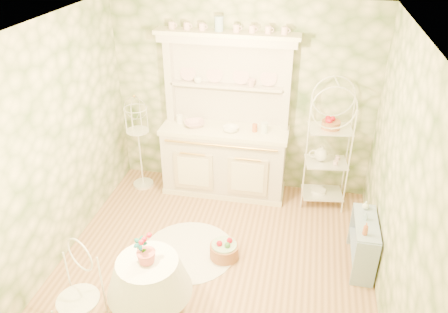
% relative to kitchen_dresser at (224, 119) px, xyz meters
% --- Properties ---
extents(floor, '(3.60, 3.60, 0.00)m').
position_rel_kitchen_dresser_xyz_m(floor, '(0.20, -1.52, -1.15)').
color(floor, tan).
rests_on(floor, ground).
extents(ceiling, '(3.60, 3.60, 0.00)m').
position_rel_kitchen_dresser_xyz_m(ceiling, '(0.20, -1.52, 1.56)').
color(ceiling, white).
rests_on(ceiling, floor).
extents(wall_left, '(3.60, 3.60, 0.00)m').
position_rel_kitchen_dresser_xyz_m(wall_left, '(-1.60, -1.52, 0.21)').
color(wall_left, beige).
rests_on(wall_left, floor).
extents(wall_right, '(3.60, 3.60, 0.00)m').
position_rel_kitchen_dresser_xyz_m(wall_right, '(2.00, -1.52, 0.21)').
color(wall_right, beige).
rests_on(wall_right, floor).
extents(wall_back, '(3.60, 3.60, 0.00)m').
position_rel_kitchen_dresser_xyz_m(wall_back, '(0.20, 0.28, 0.21)').
color(wall_back, beige).
rests_on(wall_back, floor).
extents(wall_front, '(3.60, 3.60, 0.00)m').
position_rel_kitchen_dresser_xyz_m(wall_front, '(0.20, -3.32, 0.21)').
color(wall_front, beige).
rests_on(wall_front, floor).
extents(kitchen_dresser, '(1.87, 0.61, 2.29)m').
position_rel_kitchen_dresser_xyz_m(kitchen_dresser, '(0.00, 0.00, 0.00)').
color(kitchen_dresser, silver).
rests_on(kitchen_dresser, floor).
extents(bakers_rack, '(0.59, 0.46, 1.74)m').
position_rel_kitchen_dresser_xyz_m(bakers_rack, '(1.41, -0.03, -0.28)').
color(bakers_rack, white).
rests_on(bakers_rack, floor).
extents(side_shelf, '(0.32, 0.74, 0.62)m').
position_rel_kitchen_dresser_xyz_m(side_shelf, '(1.85, -1.22, -0.83)').
color(side_shelf, '#8EA5C1').
rests_on(side_shelf, floor).
extents(round_table, '(0.71, 0.71, 0.75)m').
position_rel_kitchen_dresser_xyz_m(round_table, '(-0.27, -2.39, -0.77)').
color(round_table, white).
rests_on(round_table, floor).
extents(cafe_chair, '(0.58, 0.58, 0.96)m').
position_rel_kitchen_dresser_xyz_m(cafe_chair, '(-0.84, -2.74, -0.67)').
color(cafe_chair, white).
rests_on(cafe_chair, floor).
extents(birdcage_stand, '(0.40, 0.40, 1.55)m').
position_rel_kitchen_dresser_xyz_m(birdcage_stand, '(-1.22, -0.11, -0.37)').
color(birdcage_stand, white).
rests_on(birdcage_stand, floor).
extents(floor_basket, '(0.51, 0.51, 0.25)m').
position_rel_kitchen_dresser_xyz_m(floor_basket, '(0.28, -1.42, -1.02)').
color(floor_basket, '#A96B44').
rests_on(floor_basket, floor).
extents(lace_rug, '(1.48, 1.48, 0.01)m').
position_rel_kitchen_dresser_xyz_m(lace_rug, '(-0.16, -1.41, -1.14)').
color(lace_rug, white).
rests_on(lace_rug, floor).
extents(bowl_floral, '(0.37, 0.37, 0.07)m').
position_rel_kitchen_dresser_xyz_m(bowl_floral, '(-0.42, -0.01, -0.13)').
color(bowl_floral, white).
rests_on(bowl_floral, kitchen_dresser).
extents(bowl_white, '(0.26, 0.26, 0.07)m').
position_rel_kitchen_dresser_xyz_m(bowl_white, '(0.10, -0.08, -0.13)').
color(bowl_white, white).
rests_on(bowl_white, kitchen_dresser).
extents(cup_left, '(0.13, 0.13, 0.09)m').
position_rel_kitchen_dresser_xyz_m(cup_left, '(-0.39, 0.15, 0.47)').
color(cup_left, white).
rests_on(cup_left, kitchen_dresser).
extents(cup_right, '(0.13, 0.13, 0.10)m').
position_rel_kitchen_dresser_xyz_m(cup_right, '(0.33, 0.16, 0.47)').
color(cup_right, white).
rests_on(cup_right, kitchen_dresser).
extents(potted_geranium, '(0.16, 0.12, 0.27)m').
position_rel_kitchen_dresser_xyz_m(potted_geranium, '(-0.32, -2.39, -0.30)').
color(potted_geranium, '#3F7238').
rests_on(potted_geranium, round_table).
extents(bottle_amber, '(0.06, 0.06, 0.15)m').
position_rel_kitchen_dresser_xyz_m(bottle_amber, '(1.81, -1.45, -0.46)').
color(bottle_amber, '#AC592F').
rests_on(bottle_amber, side_shelf).
extents(bottle_blue, '(0.06, 0.06, 0.10)m').
position_rel_kitchen_dresser_xyz_m(bottle_blue, '(1.83, -1.18, -0.49)').
color(bottle_blue, '#8FAFC8').
rests_on(bottle_blue, side_shelf).
extents(bottle_glass, '(0.10, 0.10, 0.10)m').
position_rel_kitchen_dresser_xyz_m(bottle_glass, '(1.85, -0.97, -0.50)').
color(bottle_glass, silver).
rests_on(bottle_glass, side_shelf).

